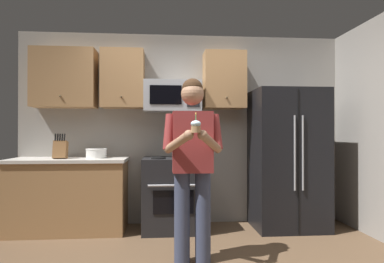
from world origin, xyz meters
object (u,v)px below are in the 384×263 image
Objects in this scene: oven_range at (173,194)px; bowl_large_white at (96,153)px; person at (193,158)px; knife_block at (60,149)px; cupcake at (196,126)px; refrigerator at (288,159)px; microwave at (172,97)px.

bowl_large_white is (-0.97, 0.04, 0.52)m from oven_range.
person reaches higher than bowl_large_white.
knife_block is 2.13m from cupcake.
refrigerator is 1.02× the size of person.
oven_range is at bearing -2.34° from bowl_large_white.
cupcake is (-1.34, -1.43, 0.39)m from refrigerator.
cupcake is at bearing -90.00° from person.
oven_range is 0.52× the size of refrigerator.
cupcake is at bearing -133.26° from refrigerator.
oven_range is 1.69m from cupcake.
cupcake is at bearing -83.81° from oven_range.
refrigerator is at bearing -0.19° from knife_block.
cupcake is (1.13, -1.50, 0.31)m from bowl_large_white.
microwave is 1.22m from bowl_large_white.
bowl_large_white is at bearing -175.29° from microwave.
microwave reaches higher than oven_range.
cupcake is at bearing -42.79° from knife_block.
person is (-1.34, -1.10, 0.10)m from refrigerator.
microwave is 1.56m from knife_block.
cupcake is (0.16, -1.58, -0.43)m from microwave.
knife_block reaches higher than oven_range.
cupcake reaches higher than bowl_large_white.
knife_block is 0.18× the size of person.
person is at bearing -82.04° from oven_range.
person reaches higher than cupcake.
bowl_large_white is at bearing 178.17° from refrigerator.
microwave is at bearing 95.73° from cupcake.
refrigerator is 10.35× the size of cupcake.
microwave is at bearing 89.98° from oven_range.
oven_range is at bearing 96.19° from cupcake.
microwave is at bearing 173.97° from refrigerator.
oven_range is at bearing 178.50° from refrigerator.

